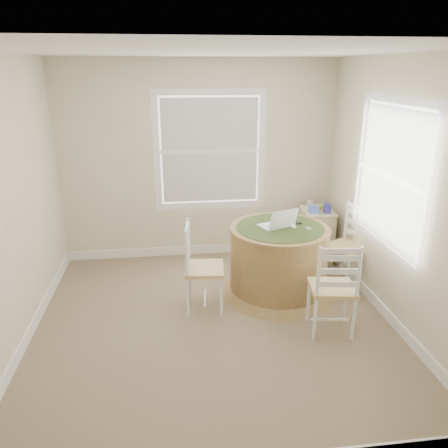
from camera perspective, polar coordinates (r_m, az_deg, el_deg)
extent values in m
cube|color=#846E54|center=(4.61, -1.35, -12.82)|extent=(3.60, 3.60, 0.02)
cube|color=white|center=(3.89, -1.67, 21.81)|extent=(3.60, 3.60, 0.02)
cube|color=beige|center=(5.81, -3.34, 8.06)|extent=(3.60, 0.02, 2.60)
cube|color=beige|center=(2.39, 3.01, -9.40)|extent=(3.60, 0.02, 2.60)
cube|color=beige|center=(4.28, -26.37, 1.80)|extent=(0.02, 3.60, 2.60)
cube|color=beige|center=(4.60, 21.61, 3.60)|extent=(0.02, 3.60, 2.60)
cube|color=white|center=(6.16, -3.10, -3.36)|extent=(3.60, 0.02, 0.12)
cube|color=white|center=(4.76, -23.86, -12.52)|extent=(0.02, 3.60, 0.12)
cube|color=white|center=(5.05, 19.64, -10.04)|extent=(0.02, 3.60, 0.12)
cylinder|color=#9C6E46|center=(5.02, 7.13, -4.35)|extent=(1.10, 1.10, 0.71)
cone|color=#9C6E46|center=(5.19, 6.94, -8.36)|extent=(1.30, 1.30, 0.08)
cylinder|color=#9C6E46|center=(4.89, 7.30, -0.63)|extent=(1.12, 1.12, 0.03)
cylinder|color=#3E4D21|center=(4.88, 7.31, -0.45)|extent=(0.97, 0.97, 0.01)
cone|color=#3E4D21|center=(4.90, 7.28, -1.07)|extent=(1.08, 1.08, 0.10)
cube|color=white|center=(4.92, 6.72, -0.22)|extent=(0.41, 0.35, 0.02)
cube|color=silver|center=(4.92, 6.72, -0.11)|extent=(0.32, 0.23, 0.00)
cube|color=black|center=(4.77, 7.82, 0.61)|extent=(0.35, 0.19, 0.23)
ellipsoid|color=white|center=(4.90, 9.04, -0.34)|extent=(0.08, 0.11, 0.03)
cube|color=#B7BABF|center=(4.88, 10.98, -0.62)|extent=(0.06, 0.10, 0.02)
cube|color=black|center=(5.01, 9.73, 0.05)|extent=(0.07, 0.06, 0.02)
cube|color=beige|center=(6.02, 11.94, -1.45)|extent=(0.39, 0.52, 0.68)
cube|color=beige|center=(5.91, 12.18, 1.71)|extent=(0.42, 0.55, 0.02)
cube|color=beige|center=(6.05, 10.27, -3.30)|extent=(0.03, 0.42, 0.15)
cube|color=beige|center=(5.98, 10.39, -1.46)|extent=(0.03, 0.42, 0.15)
cube|color=beige|center=(5.91, 10.50, 0.35)|extent=(0.03, 0.42, 0.15)
cube|color=#556FC4|center=(5.77, 11.69, 1.94)|extent=(0.13, 0.13, 0.10)
cube|color=#D6C64B|center=(5.93, 12.38, 2.17)|extent=(0.16, 0.11, 0.06)
cube|color=#3737A5|center=(5.81, 13.22, 2.03)|extent=(0.08, 0.08, 0.12)
cylinder|color=beige|center=(5.99, 11.27, 2.56)|extent=(0.07, 0.07, 0.09)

